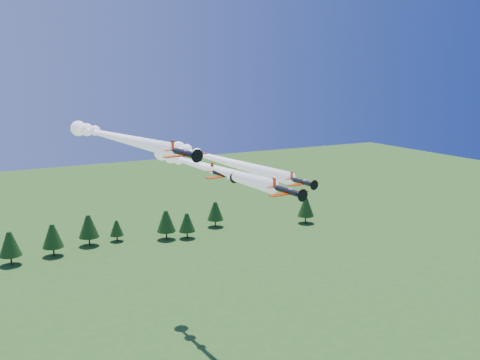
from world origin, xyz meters
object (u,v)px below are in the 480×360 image
plane_lead (199,165)px  plane_right (216,159)px  plane_slot (223,174)px  plane_left (111,136)px

plane_lead → plane_right: plane_lead is taller
plane_lead → plane_slot: (0.47, -10.59, -0.25)m
plane_lead → plane_slot: size_ratio=6.31×
plane_lead → plane_slot: plane_lead is taller
plane_right → plane_slot: 23.94m
plane_right → plane_slot: plane_slot is taller
plane_left → plane_slot: 27.26m
plane_lead → plane_right: (9.62, 11.52, -1.00)m
plane_left → plane_right: (25.45, 1.19, -7.07)m
plane_right → plane_lead: bearing=-134.0°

